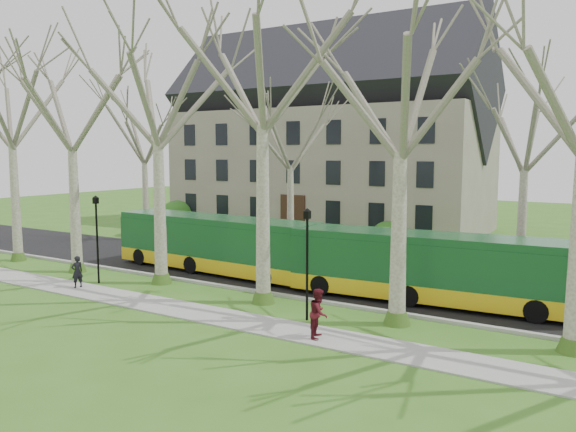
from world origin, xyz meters
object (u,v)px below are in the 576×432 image
object	(u,v)px
bus_follow	(431,267)
pedestrian_b	(319,313)
bus_lead	(214,243)
pedestrian_a	(77,272)

from	to	relation	value
bus_follow	pedestrian_b	size ratio (longest dim) A/B	7.08
bus_follow	bus_lead	bearing A→B (deg)	175.57
bus_follow	pedestrian_b	xyz separation A→B (m)	(-1.91, -6.63, -0.67)
bus_lead	bus_follow	distance (m)	12.01
bus_lead	pedestrian_b	bearing A→B (deg)	-30.56
bus_lead	bus_follow	xyz separation A→B (m)	(12.01, -0.15, -0.01)
pedestrian_a	pedestrian_b	world-z (taller)	pedestrian_b
bus_lead	pedestrian_a	xyz separation A→B (m)	(-3.25, -6.40, -0.78)
bus_follow	pedestrian_a	size ratio (longest dim) A/B	8.01
bus_lead	pedestrian_b	world-z (taller)	bus_lead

